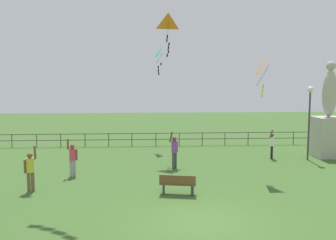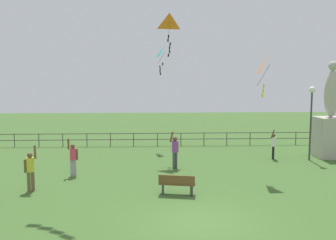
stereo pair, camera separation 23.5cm
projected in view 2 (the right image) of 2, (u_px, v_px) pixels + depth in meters
ground_plane at (200, 221)px, 12.29m from camera, size 80.00×80.00×0.00m
statue_monument at (330, 126)px, 22.18m from camera, size 1.67×1.67×5.85m
lamppost at (311, 107)px, 21.15m from camera, size 0.36×0.36×4.35m
park_bench at (177, 184)px, 15.03m from camera, size 1.55×0.70×0.85m
person_1 at (73, 157)px, 17.92m from camera, size 0.51×0.30×1.89m
person_3 at (175, 150)px, 19.40m from camera, size 0.51×0.44×2.04m
person_5 at (273, 144)px, 21.76m from camera, size 0.38×0.46×1.79m
person_6 at (30, 168)px, 15.47m from camera, size 0.53×0.31×1.97m
kite_0 at (269, 66)px, 17.51m from camera, size 0.93×0.97×2.09m
kite_1 at (165, 53)px, 25.13m from camera, size 0.83×0.99×1.99m
kite_3 at (170, 23)px, 21.59m from camera, size 1.05×0.48×2.58m
waterfront_railing at (169, 137)px, 26.10m from camera, size 36.02×0.06×0.95m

